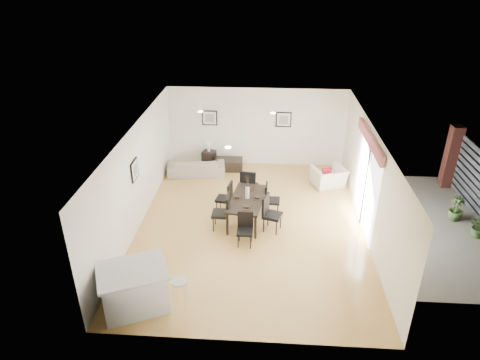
# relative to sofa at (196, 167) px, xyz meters

# --- Properties ---
(ground) EXTENTS (8.00, 8.00, 0.00)m
(ground) POSITION_rel_sofa_xyz_m (1.96, -2.96, -0.27)
(ground) COLOR tan
(ground) RESTS_ON ground
(wall_back) EXTENTS (6.00, 0.04, 2.70)m
(wall_back) POSITION_rel_sofa_xyz_m (1.96, 1.04, 1.08)
(wall_back) COLOR white
(wall_back) RESTS_ON ground
(wall_front) EXTENTS (6.00, 0.04, 2.70)m
(wall_front) POSITION_rel_sofa_xyz_m (1.96, -6.96, 1.08)
(wall_front) COLOR white
(wall_front) RESTS_ON ground
(wall_left) EXTENTS (0.04, 8.00, 2.70)m
(wall_left) POSITION_rel_sofa_xyz_m (-1.04, -2.96, 1.08)
(wall_left) COLOR white
(wall_left) RESTS_ON ground
(wall_right) EXTENTS (0.04, 8.00, 2.70)m
(wall_right) POSITION_rel_sofa_xyz_m (4.96, -2.96, 1.08)
(wall_right) COLOR white
(wall_right) RESTS_ON ground
(ceiling) EXTENTS (6.00, 8.00, 0.02)m
(ceiling) POSITION_rel_sofa_xyz_m (1.96, -2.96, 2.43)
(ceiling) COLOR white
(ceiling) RESTS_ON wall_back
(sofa) EXTENTS (1.96, 0.99, 0.55)m
(sofa) POSITION_rel_sofa_xyz_m (0.00, 0.00, 0.00)
(sofa) COLOR gray
(sofa) RESTS_ON ground
(armchair) EXTENTS (1.21, 1.14, 0.63)m
(armchair) POSITION_rel_sofa_xyz_m (4.30, -0.54, 0.04)
(armchair) COLOR beige
(armchair) RESTS_ON ground
(courtyard_plant_b) EXTENTS (0.41, 0.41, 0.69)m
(courtyard_plant_b) POSITION_rel_sofa_xyz_m (7.54, -2.31, 0.07)
(courtyard_plant_b) COLOR #395424
(courtyard_plant_b) RESTS_ON ground
(dining_table) EXTENTS (1.09, 1.81, 0.71)m
(dining_table) POSITION_rel_sofa_xyz_m (1.84, -2.75, 0.36)
(dining_table) COLOR black
(dining_table) RESTS_ON ground
(dining_chair_wnear) EXTENTS (0.46, 0.46, 1.00)m
(dining_chair_wnear) POSITION_rel_sofa_xyz_m (1.25, -3.18, 0.28)
(dining_chair_wnear) COLOR black
(dining_chair_wnear) RESTS_ON ground
(dining_chair_wfar) EXTENTS (0.49, 0.49, 0.93)m
(dining_chair_wfar) POSITION_rel_sofa_xyz_m (1.24, -2.34, 0.25)
(dining_chair_wfar) COLOR black
(dining_chair_wfar) RESTS_ON ground
(dining_chair_enear) EXTENTS (0.57, 0.57, 1.00)m
(dining_chair_enear) POSITION_rel_sofa_xyz_m (2.44, -3.15, 0.29)
(dining_chair_enear) COLOR black
(dining_chair_enear) RESTS_ON ground
(dining_chair_efar) EXTENTS (0.43, 0.43, 0.91)m
(dining_chair_efar) POSITION_rel_sofa_xyz_m (2.45, -2.32, 0.24)
(dining_chair_efar) COLOR black
(dining_chair_efar) RESTS_ON ground
(dining_chair_head) EXTENTS (0.40, 0.40, 0.87)m
(dining_chair_head) POSITION_rel_sofa_xyz_m (1.85, -3.81, 0.21)
(dining_chair_head) COLOR black
(dining_chair_head) RESTS_ON ground
(dining_chair_foot) EXTENTS (0.54, 0.54, 1.03)m
(dining_chair_foot) POSITION_rel_sofa_xyz_m (1.83, -1.70, 0.30)
(dining_chair_foot) COLOR black
(dining_chair_foot) RESTS_ON ground
(vase) EXTENTS (0.87, 1.33, 0.67)m
(vase) POSITION_rel_sofa_xyz_m (1.84, -2.75, 0.71)
(vase) COLOR white
(vase) RESTS_ON dining_table
(coffee_table) EXTENTS (0.95, 0.59, 0.37)m
(coffee_table) POSITION_rel_sofa_xyz_m (1.05, 0.47, -0.09)
(coffee_table) COLOR black
(coffee_table) RESTS_ON ground
(side_table) EXTENTS (0.50, 0.50, 0.54)m
(side_table) POSITION_rel_sofa_xyz_m (0.33, 0.74, -0.01)
(side_table) COLOR black
(side_table) RESTS_ON ground
(table_lamp) EXTENTS (0.18, 0.18, 0.35)m
(table_lamp) POSITION_rel_sofa_xyz_m (0.33, 0.74, 0.49)
(table_lamp) COLOR white
(table_lamp) RESTS_ON side_table
(cushion) EXTENTS (0.31, 0.16, 0.30)m
(cushion) POSITION_rel_sofa_xyz_m (4.21, -0.63, 0.24)
(cushion) COLOR maroon
(cushion) RESTS_ON armchair
(kitchen_island) EXTENTS (1.65, 1.50, 0.94)m
(kitchen_island) POSITION_rel_sofa_xyz_m (-0.27, -6.19, 0.20)
(kitchen_island) COLOR white
(kitchen_island) RESTS_ON ground
(bar_stool) EXTENTS (0.33, 0.33, 0.73)m
(bar_stool) POSITION_rel_sofa_xyz_m (0.66, -6.19, 0.35)
(bar_stool) COLOR silver
(bar_stool) RESTS_ON ground
(framed_print_back_left) EXTENTS (0.52, 0.04, 0.52)m
(framed_print_back_left) POSITION_rel_sofa_xyz_m (0.36, 1.01, 1.38)
(framed_print_back_left) COLOR black
(framed_print_back_left) RESTS_ON wall_back
(framed_print_back_right) EXTENTS (0.52, 0.04, 0.52)m
(framed_print_back_right) POSITION_rel_sofa_xyz_m (2.86, 1.01, 1.38)
(framed_print_back_right) COLOR black
(framed_print_back_right) RESTS_ON wall_back
(framed_print_left_wall) EXTENTS (0.04, 0.52, 0.52)m
(framed_print_left_wall) POSITION_rel_sofa_xyz_m (-1.01, -3.16, 1.38)
(framed_print_left_wall) COLOR black
(framed_print_left_wall) RESTS_ON wall_left
(sliding_door) EXTENTS (0.12, 2.70, 2.57)m
(sliding_door) POSITION_rel_sofa_xyz_m (4.92, -2.66, 1.39)
(sliding_door) COLOR white
(sliding_door) RESTS_ON wall_right
(courtyard) EXTENTS (6.00, 6.00, 2.00)m
(courtyard) POSITION_rel_sofa_xyz_m (8.12, -2.09, 0.65)
(courtyard) COLOR gray
(courtyard) RESTS_ON ground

